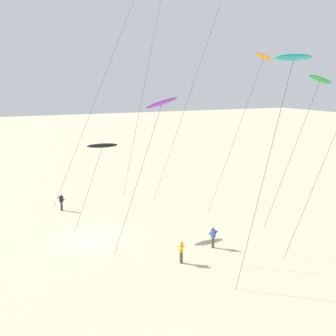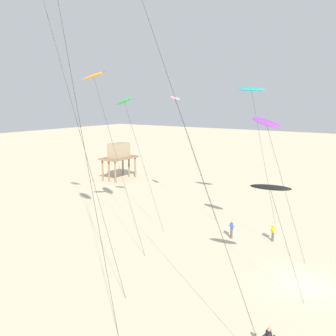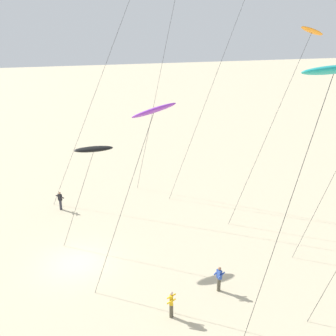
{
  "view_description": "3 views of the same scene",
  "coord_description": "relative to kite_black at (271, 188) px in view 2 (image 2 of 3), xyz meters",
  "views": [
    {
      "loc": [
        31.46,
        -7.94,
        12.56
      ],
      "look_at": [
        -2.83,
        8.27,
        4.66
      ],
      "focal_mm": 44.58,
      "sensor_mm": 36.0,
      "label": 1
    },
    {
      "loc": [
        -26.01,
        -5.96,
        12.87
      ],
      "look_at": [
        -1.8,
        10.28,
        7.62
      ],
      "focal_mm": 40.76,
      "sensor_mm": 36.0,
      "label": 2
    },
    {
      "loc": [
        24.98,
        -0.97,
        15.63
      ],
      "look_at": [
        -2.02,
        7.17,
        5.44
      ],
      "focal_mm": 43.96,
      "sensor_mm": 36.0,
      "label": 3
    }
  ],
  "objects": [
    {
      "name": "stilt_house",
      "position": [
        22.65,
        32.79,
        -2.95
      ],
      "size": [
        6.17,
        3.38,
        5.92
      ],
      "color": "#846647",
      "rests_on": "ground"
    },
    {
      "name": "kite_orange",
      "position": [
        0.5,
        15.95,
        7.45
      ],
      "size": [
        1.28,
        6.8,
        15.34
      ],
      "color": "orange",
      "rests_on": "ground"
    },
    {
      "name": "kite_black",
      "position": [
        0.0,
        0.0,
        0.0
      ],
      "size": [
        1.02,
        3.99,
        7.48
      ],
      "color": "black",
      "rests_on": "ground"
    },
    {
      "name": "ground_plane",
      "position": [
        2.33,
        -1.91,
        -7.24
      ],
      "size": [
        260.0,
        260.0,
        0.0
      ],
      "primitive_type": "plane",
      "color": "beige"
    },
    {
      "name": "kite_purple",
      "position": [
        6.25,
        2.65,
        3.74
      ],
      "size": [
        0.97,
        5.1,
        11.65
      ],
      "color": "purple",
      "rests_on": "ground"
    },
    {
      "name": "kite_flyer_middle",
      "position": [
        7.98,
        6.18,
        -6.34
      ],
      "size": [
        0.62,
        0.6,
        1.67
      ],
      "color": "#4C4738",
      "rests_on": "ground"
    },
    {
      "name": "kite_green",
      "position": [
        6.35,
        17.54,
        5.39
      ],
      "size": [
        1.08,
        6.22,
        13.33
      ],
      "color": "green",
      "rests_on": "ground"
    },
    {
      "name": "kite_teal",
      "position": [
        14.44,
        7.31,
        6.61
      ],
      "size": [
        1.24,
        4.8,
        14.22
      ],
      "color": "teal",
      "rests_on": "ground"
    },
    {
      "name": "kite_flyer_nearest",
      "position": [
        9.41,
        2.7,
        -6.34
      ],
      "size": [
        0.66,
        0.64,
        1.67
      ],
      "color": "#4C4738",
      "rests_on": "ground"
    },
    {
      "name": "kite_pink",
      "position": [
        12.28,
        15.23,
        5.58
      ],
      "size": [
        1.4,
        6.6,
        13.34
      ],
      "color": "pink",
      "rests_on": "ground"
    }
  ]
}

